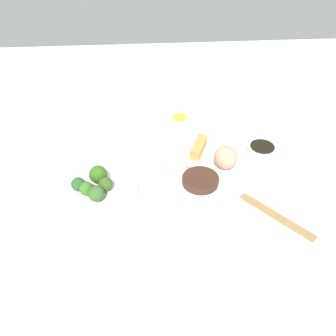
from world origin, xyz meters
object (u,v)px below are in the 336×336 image
object	(u,v)px
broccoli_plate	(96,194)
chopsticks_pair	(276,216)
main_plate	(199,168)
soy_sauce_bowl	(261,151)
sauce_ramekin_hot_mustard	(178,121)

from	to	relation	value
broccoli_plate	chopsticks_pair	world-z (taller)	broccoli_plate
main_plate	broccoli_plate	size ratio (longest dim) A/B	1.25
chopsticks_pair	soy_sauce_bowl	bearing A→B (deg)	-97.56
sauce_ramekin_hot_mustard	chopsticks_pair	size ratio (longest dim) A/B	0.30
sauce_ramekin_hot_mustard	chopsticks_pair	distance (m)	0.51
main_plate	soy_sauce_bowl	xyz separation A→B (m)	(-0.21, -0.06, 0.01)
soy_sauce_bowl	chopsticks_pair	bearing A→B (deg)	82.44
soy_sauce_bowl	sauce_ramekin_hot_mustard	bearing A→B (deg)	-39.65
broccoli_plate	sauce_ramekin_hot_mustard	bearing A→B (deg)	-126.85
main_plate	broccoli_plate	world-z (taller)	main_plate
main_plate	sauce_ramekin_hot_mustard	xyz separation A→B (m)	(0.04, -0.26, 0.01)
main_plate	soy_sauce_bowl	distance (m)	0.21
main_plate	soy_sauce_bowl	bearing A→B (deg)	-163.97
main_plate	chopsticks_pair	bearing A→B (deg)	130.12
broccoli_plate	chopsticks_pair	distance (m)	0.48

